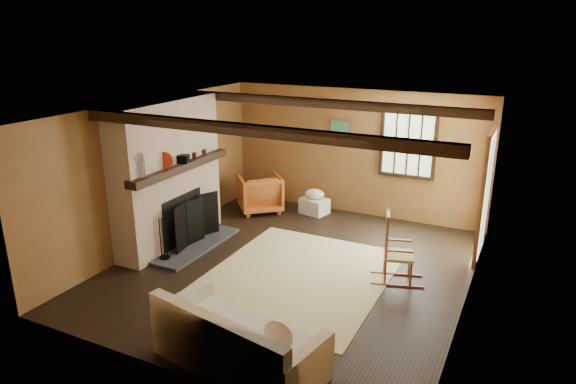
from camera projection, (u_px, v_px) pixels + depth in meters
The scene contains 10 objects.
ground at pixel (292, 268), 7.77m from camera, with size 5.50×5.50×0.00m, color black.
room_envelope at pixel (313, 161), 7.39m from camera, with size 5.02×5.52×2.44m.
fireplace at pixel (169, 180), 8.36m from camera, with size 1.02×2.30×2.40m.
rug at pixel (298, 276), 7.51m from camera, with size 2.50×3.00×0.01m, color beige.
rocking_chair at pixel (396, 253), 7.26m from camera, with size 0.83×0.59×1.04m.
sofa at pixel (236, 346), 5.42m from camera, with size 1.99×1.17×0.76m.
firewood_pile at pixel (267, 195), 10.71m from camera, with size 0.66×0.12×0.24m.
laundry_basket at pixel (314, 206), 10.00m from camera, with size 0.50×0.38×0.30m, color white.
basket_pillow at pixel (315, 194), 9.92m from camera, with size 0.38×0.31×0.19m, color white.
armchair at pixel (260, 193), 10.06m from camera, with size 0.79×0.81×0.74m, color #BF6026.
Camera 1 is at (3.06, -6.33, 3.50)m, focal length 32.00 mm.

